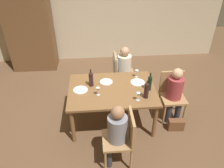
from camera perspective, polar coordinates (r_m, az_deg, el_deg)
ground_plane at (r=4.34m, az=-0.00°, el=-9.21°), size 10.00×10.00×0.00m
rear_room_partition at (r=6.14m, az=-2.24°, el=18.50°), size 6.40×0.12×2.70m
armoire_cabinet at (r=6.00m, az=-20.56°, el=13.54°), size 1.18×0.62×2.18m
dining_table at (r=3.93m, az=-0.00°, el=-2.21°), size 1.53×1.10×0.73m
chair_far_right at (r=4.76m, az=1.72°, el=3.92°), size 0.46×0.44×0.92m
chair_near at (r=3.32m, az=2.91°, el=-13.27°), size 0.44×0.44×0.92m
chair_right_end at (r=4.30m, az=15.30°, el=-2.00°), size 0.44×0.44×0.92m
person_woman_host at (r=4.75m, az=3.52°, el=4.45°), size 0.33×0.29×1.10m
person_man_bearded at (r=3.23m, az=0.93°, el=-12.20°), size 0.33×0.29×1.09m
person_man_guest at (r=4.16m, az=15.96°, el=-1.80°), size 0.28×0.33×1.08m
wine_bottle_tall_green at (r=3.63m, az=8.92°, el=-1.52°), size 0.08×0.08×0.33m
wine_bottle_dark_red at (r=3.83m, az=9.72°, el=0.41°), size 0.07×0.07×0.34m
wine_bottle_short_olive at (r=3.90m, az=-5.45°, el=1.38°), size 0.08×0.08×0.34m
wine_glass_near_left at (r=3.58m, az=6.82°, el=-2.85°), size 0.07×0.07×0.15m
wine_glass_centre at (r=3.68m, az=-3.66°, el=-1.48°), size 0.07×0.07×0.15m
wine_glass_near_right at (r=4.18m, az=6.44°, el=3.07°), size 0.07×0.07×0.15m
dinner_plate_host at (r=4.05m, az=-1.52°, el=0.55°), size 0.24×0.24×0.01m
dinner_plate_guest_left at (r=4.06m, az=6.64°, el=0.41°), size 0.26×0.26×0.01m
dinner_plate_guest_right at (r=3.88m, az=-8.16°, el=-1.51°), size 0.25×0.25×0.01m
handbag at (r=4.25m, az=16.24°, el=-10.09°), size 0.29×0.14×0.22m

